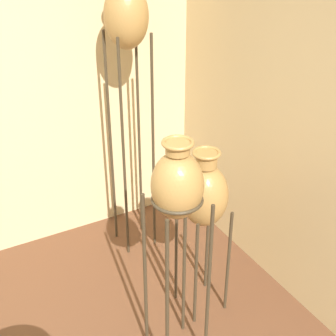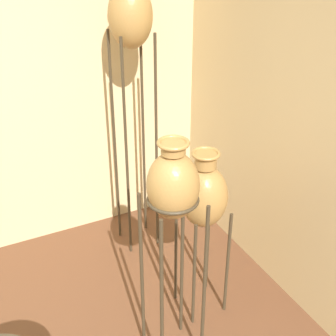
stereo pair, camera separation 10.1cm
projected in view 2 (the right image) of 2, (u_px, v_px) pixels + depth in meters
name	position (u px, v px, depth m)	size (l,w,h in m)	color
vase_stand_tall	(131.00, 25.00, 2.93)	(0.28, 0.28, 2.00)	#382D1E
vase_stand_medium	(173.00, 192.00, 2.25)	(0.27, 0.27, 1.39)	#382D1E
vase_stand_short	(204.00, 197.00, 2.72)	(0.28, 0.28, 1.14)	#382D1E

